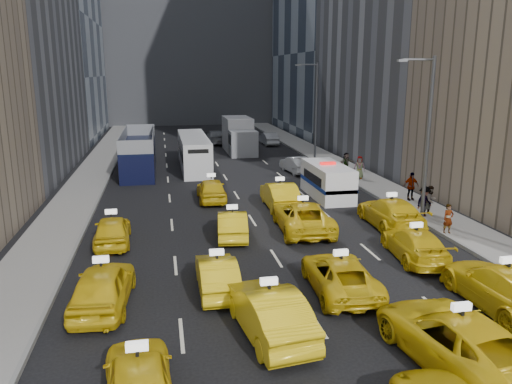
% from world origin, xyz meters
% --- Properties ---
extents(ground, '(160.00, 160.00, 0.00)m').
position_xyz_m(ground, '(0.00, 0.00, 0.00)').
color(ground, black).
rests_on(ground, ground).
extents(sidewalk_west, '(3.00, 90.00, 0.15)m').
position_xyz_m(sidewalk_west, '(-10.50, 25.00, 0.07)').
color(sidewalk_west, gray).
rests_on(sidewalk_west, ground).
extents(sidewalk_east, '(3.00, 90.00, 0.15)m').
position_xyz_m(sidewalk_east, '(10.50, 25.00, 0.07)').
color(sidewalk_east, gray).
rests_on(sidewalk_east, ground).
extents(curb_west, '(0.15, 90.00, 0.18)m').
position_xyz_m(curb_west, '(-9.05, 25.00, 0.09)').
color(curb_west, slate).
rests_on(curb_west, ground).
extents(curb_east, '(0.15, 90.00, 0.18)m').
position_xyz_m(curb_east, '(9.05, 25.00, 0.09)').
color(curb_east, slate).
rests_on(curb_east, ground).
extents(streetlight_near, '(2.15, 0.22, 9.00)m').
position_xyz_m(streetlight_near, '(9.18, 12.00, 4.92)').
color(streetlight_near, '#595B60').
rests_on(streetlight_near, ground).
extents(streetlight_far, '(2.15, 0.22, 9.00)m').
position_xyz_m(streetlight_far, '(9.18, 32.00, 4.92)').
color(streetlight_far, '#595B60').
rests_on(streetlight_far, ground).
extents(taxi_4, '(2.04, 4.40, 1.46)m').
position_xyz_m(taxi_4, '(-5.66, -1.32, 0.73)').
color(taxi_4, yellow).
rests_on(taxi_4, ground).
extents(taxi_5, '(2.33, 5.01, 1.59)m').
position_xyz_m(taxi_5, '(-1.74, 1.58, 0.80)').
color(taxi_5, yellow).
rests_on(taxi_5, ground).
extents(taxi_6, '(3.29, 5.99, 1.59)m').
position_xyz_m(taxi_6, '(3.18, -1.13, 0.79)').
color(taxi_6, yellow).
rests_on(taxi_6, ground).
extents(taxi_7, '(2.36, 5.64, 1.63)m').
position_xyz_m(taxi_7, '(6.78, 1.70, 0.81)').
color(taxi_7, yellow).
rests_on(taxi_7, ground).
extents(taxi_8, '(2.21, 4.78, 1.58)m').
position_xyz_m(taxi_8, '(-7.13, 4.52, 0.79)').
color(taxi_8, yellow).
rests_on(taxi_8, ground).
extents(taxi_9, '(1.45, 4.12, 1.36)m').
position_xyz_m(taxi_9, '(-3.00, 5.08, 0.68)').
color(taxi_9, yellow).
rests_on(taxi_9, ground).
extents(taxi_10, '(2.51, 4.97, 1.35)m').
position_xyz_m(taxi_10, '(1.60, 4.18, 0.67)').
color(taxi_10, yellow).
rests_on(taxi_10, ground).
extents(taxi_11, '(2.49, 4.95, 1.38)m').
position_xyz_m(taxi_11, '(6.07, 6.78, 0.69)').
color(taxi_11, yellow).
rests_on(taxi_11, ground).
extents(taxi_12, '(1.81, 4.23, 1.43)m').
position_xyz_m(taxi_12, '(-7.40, 11.35, 0.71)').
color(taxi_12, yellow).
rests_on(taxi_12, ground).
extents(taxi_13, '(1.90, 4.28, 1.37)m').
position_xyz_m(taxi_13, '(-1.52, 11.33, 0.68)').
color(taxi_13, yellow).
rests_on(taxi_13, ground).
extents(taxi_14, '(2.95, 5.76, 1.56)m').
position_xyz_m(taxi_14, '(2.27, 11.67, 0.78)').
color(taxi_14, yellow).
rests_on(taxi_14, ground).
extents(taxi_15, '(2.47, 5.58, 1.59)m').
position_xyz_m(taxi_15, '(7.11, 11.39, 0.80)').
color(taxi_15, yellow).
rests_on(taxi_15, ground).
extents(taxi_16, '(1.80, 4.38, 1.49)m').
position_xyz_m(taxi_16, '(-1.81, 18.83, 0.74)').
color(taxi_16, yellow).
rests_on(taxi_16, ground).
extents(taxi_17, '(1.80, 4.90, 1.60)m').
position_xyz_m(taxi_17, '(2.15, 16.36, 0.80)').
color(taxi_17, yellow).
rests_on(taxi_17, ground).
extents(nypd_van, '(2.73, 5.73, 2.37)m').
position_xyz_m(nypd_van, '(5.89, 18.38, 1.07)').
color(nypd_van, white).
rests_on(nypd_van, ground).
extents(double_decker, '(3.81, 11.56, 3.30)m').
position_xyz_m(double_decker, '(-6.76, 29.98, 1.63)').
color(double_decker, black).
rests_on(double_decker, ground).
extents(city_bus, '(3.55, 11.03, 2.80)m').
position_xyz_m(city_bus, '(-2.16, 30.38, 1.38)').
color(city_bus, silver).
rests_on(city_bus, ground).
extents(box_truck, '(3.45, 7.95, 3.53)m').
position_xyz_m(box_truck, '(3.05, 38.36, 1.74)').
color(box_truck, silver).
rests_on(box_truck, ground).
extents(misc_car_0, '(1.93, 4.28, 1.36)m').
position_xyz_m(misc_car_0, '(6.02, 26.79, 0.68)').
color(misc_car_0, '#B3B7BC').
rests_on(misc_car_0, ground).
extents(misc_car_1, '(2.67, 5.24, 1.42)m').
position_xyz_m(misc_car_1, '(-7.01, 39.73, 0.71)').
color(misc_car_1, black).
rests_on(misc_car_1, ground).
extents(misc_car_2, '(2.44, 5.44, 1.55)m').
position_xyz_m(misc_car_2, '(1.26, 45.07, 0.78)').
color(misc_car_2, gray).
rests_on(misc_car_2, ground).
extents(misc_car_3, '(1.81, 4.24, 1.43)m').
position_xyz_m(misc_car_3, '(-1.34, 42.45, 0.71)').
color(misc_car_3, black).
rests_on(misc_car_3, ground).
extents(misc_car_4, '(1.57, 4.30, 1.41)m').
position_xyz_m(misc_car_4, '(7.25, 43.01, 0.70)').
color(misc_car_4, '#9A9DA1').
rests_on(misc_car_4, ground).
extents(pedestrian_0, '(0.58, 0.39, 1.53)m').
position_xyz_m(pedestrian_0, '(9.30, 9.42, 0.92)').
color(pedestrian_0, gray).
rests_on(pedestrian_0, sidewalk_east).
extents(pedestrian_1, '(0.93, 0.71, 1.70)m').
position_xyz_m(pedestrian_1, '(10.18, 12.72, 1.00)').
color(pedestrian_1, gray).
rests_on(pedestrian_1, sidewalk_east).
extents(pedestrian_2, '(1.22, 0.86, 1.75)m').
position_xyz_m(pedestrian_2, '(9.65, 12.45, 1.02)').
color(pedestrian_2, gray).
rests_on(pedestrian_2, sidewalk_east).
extents(pedestrian_3, '(1.07, 0.50, 1.81)m').
position_xyz_m(pedestrian_3, '(10.71, 16.07, 1.05)').
color(pedestrian_3, gray).
rests_on(pedestrian_3, sidewalk_east).
extents(pedestrian_4, '(0.96, 0.75, 1.74)m').
position_xyz_m(pedestrian_4, '(10.03, 22.95, 1.02)').
color(pedestrian_4, gray).
rests_on(pedestrian_4, sidewalk_east).
extents(pedestrian_5, '(1.60, 0.95, 1.66)m').
position_xyz_m(pedestrian_5, '(9.80, 25.18, 0.98)').
color(pedestrian_5, gray).
rests_on(pedestrian_5, sidewalk_east).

